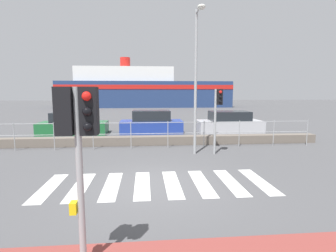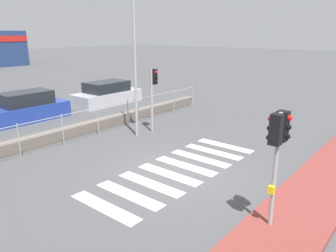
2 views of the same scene
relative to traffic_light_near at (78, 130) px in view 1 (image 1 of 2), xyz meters
name	(u,v)px [view 1 (image 1 of 2)]	position (x,y,z in m)	size (l,w,h in m)	color
ground_plane	(153,184)	(1.18, 3.77, -2.21)	(160.00, 160.00, 0.00)	#4C4C4F
crosswalk	(157,184)	(1.31, 3.77, -2.20)	(6.75, 2.40, 0.01)	silver
seawall	(149,141)	(1.18, 9.70, -1.98)	(18.01, 0.55, 0.45)	#6B6056
harbor_fence	(149,131)	(1.18, 8.82, -1.34)	(16.25, 0.04, 1.34)	#9EA0A3
traffic_light_near	(78,130)	(0.00, 0.00, 0.00)	(0.58, 0.41, 2.82)	#9EA0A3
traffic_light_far	(218,107)	(4.13, 7.37, -0.10)	(0.34, 0.32, 2.88)	#9EA0A3
streetlamp	(197,66)	(3.17, 7.30, 1.62)	(0.32, 1.22, 6.18)	#9EA0A3
ferry_boat	(142,90)	(0.44, 45.28, 0.82)	(30.62, 7.69, 8.93)	navy
parked_car_green	(73,125)	(-3.73, 13.77, -1.60)	(4.33, 1.85, 1.43)	#1E6633
parked_car_blue	(151,123)	(1.39, 13.77, -1.56)	(4.14, 1.70, 1.52)	#233D9E
parked_car_silver	(229,123)	(6.78, 13.77, -1.60)	(4.41, 1.90, 1.43)	#BCBCC1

